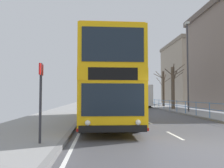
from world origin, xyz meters
name	(u,v)px	position (x,y,z in m)	size (l,w,h in m)	color
ground	(180,150)	(-0.72, 0.00, 0.04)	(15.80, 140.00, 0.20)	#4B4B50
double_decker_bus_main	(106,85)	(-2.67, 7.12, 2.31)	(2.87, 11.43, 4.40)	#F4B20F
background_bus_far_lane	(137,95)	(2.88, 28.10, 1.71)	(2.77, 10.05, 3.14)	white
pedestrian_railing_far_kerb	(185,105)	(4.45, 12.72, 0.85)	(0.05, 30.04, 1.05)	#386BA8
bus_stop_sign_near	(41,93)	(-4.96, 0.68, 1.70)	(0.08, 0.44, 2.52)	#2D2D33
street_lamp_far_side	(188,60)	(5.52, 14.68, 5.10)	(0.28, 0.60, 8.67)	#38383D
bare_tree_far_00	(163,88)	(6.52, 26.38, 2.87)	(2.31, 2.06, 5.23)	#4C3D2D
bare_tree_far_01	(173,86)	(5.75, 19.70, 2.77)	(3.03, 2.61, 5.42)	brown
background_building_00	(189,73)	(17.03, 42.50, 6.75)	(8.80, 15.22, 13.44)	gray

